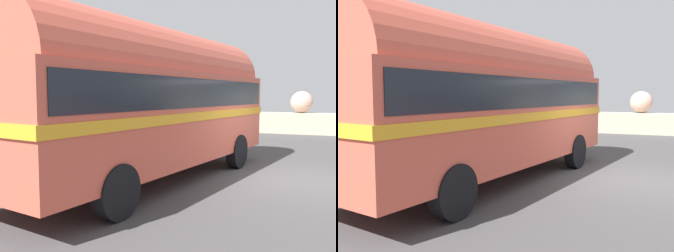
# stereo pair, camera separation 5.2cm
# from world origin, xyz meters

# --- Properties ---
(ground) EXTENTS (32.00, 26.00, 0.02)m
(ground) POSITION_xyz_m (0.00, 0.00, 0.01)
(ground) COLOR #444142
(breakwater) EXTENTS (31.36, 2.28, 2.44)m
(breakwater) POSITION_xyz_m (0.18, 11.80, 0.71)
(breakwater) COLOR #B2A78D
(breakwater) RESTS_ON ground
(vintage_coach) EXTENTS (4.03, 8.89, 3.70)m
(vintage_coach) POSITION_xyz_m (-3.31, -1.38, 2.05)
(vintage_coach) COLOR black
(vintage_coach) RESTS_ON ground
(second_coach) EXTENTS (3.40, 8.81, 3.70)m
(second_coach) POSITION_xyz_m (-8.10, 0.41, 2.05)
(second_coach) COLOR black
(second_coach) RESTS_ON ground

